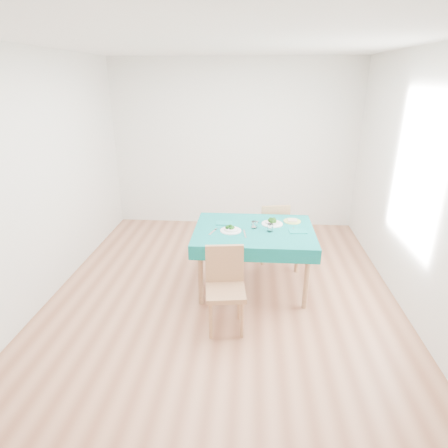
# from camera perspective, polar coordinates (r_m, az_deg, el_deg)

# --- Properties ---
(room_shell) EXTENTS (4.02, 4.52, 2.73)m
(room_shell) POSITION_cam_1_polar(r_m,az_deg,el_deg) (4.06, 0.00, 6.55)
(room_shell) COLOR brown
(room_shell) RESTS_ON ground
(table) EXTENTS (1.37, 1.04, 0.76)m
(table) POSITION_cam_1_polar(r_m,az_deg,el_deg) (4.49, 4.47, -5.27)
(table) COLOR #096563
(table) RESTS_ON ground
(chair_near) EXTENTS (0.43, 0.47, 0.96)m
(chair_near) POSITION_cam_1_polar(r_m,az_deg,el_deg) (3.71, 0.23, -9.58)
(chair_near) COLOR #986B47
(chair_near) RESTS_ON ground
(chair_far) EXTENTS (0.45, 0.48, 0.94)m
(chair_far) POSITION_cam_1_polar(r_m,az_deg,el_deg) (5.15, 7.28, -0.64)
(chair_far) COLOR #986B47
(chair_far) RESTS_ON ground
(bowl_near) EXTENTS (0.24, 0.24, 0.07)m
(bowl_near) POSITION_cam_1_polar(r_m,az_deg,el_deg) (4.25, 1.04, -0.63)
(bowl_near) COLOR white
(bowl_near) RESTS_ON table
(bowl_far) EXTENTS (0.25, 0.25, 0.08)m
(bowl_far) POSITION_cam_1_polar(r_m,az_deg,el_deg) (4.48, 7.38, 0.41)
(bowl_far) COLOR white
(bowl_far) RESTS_ON table
(fork_near) EXTENTS (0.08, 0.18, 0.00)m
(fork_near) POSITION_cam_1_polar(r_m,az_deg,el_deg) (4.24, -1.75, -1.22)
(fork_near) COLOR silver
(fork_near) RESTS_ON table
(knife_near) EXTENTS (0.04, 0.23, 0.00)m
(knife_near) POSITION_cam_1_polar(r_m,az_deg,el_deg) (4.19, 3.18, -1.49)
(knife_near) COLOR silver
(knife_near) RESTS_ON table
(fork_far) EXTENTS (0.08, 0.19, 0.00)m
(fork_far) POSITION_cam_1_polar(r_m,az_deg,el_deg) (4.46, 4.79, -0.08)
(fork_far) COLOR silver
(fork_far) RESTS_ON table
(knife_far) EXTENTS (0.04, 0.20, 0.00)m
(knife_far) POSITION_cam_1_polar(r_m,az_deg,el_deg) (4.34, 10.52, -1.02)
(knife_far) COLOR silver
(knife_far) RESTS_ON table
(napkin_near) EXTENTS (0.20, 0.14, 0.01)m
(napkin_near) POSITION_cam_1_polar(r_m,az_deg,el_deg) (4.48, 0.03, 0.13)
(napkin_near) COLOR #0D706C
(napkin_near) RESTS_ON table
(napkin_far) EXTENTS (0.21, 0.15, 0.01)m
(napkin_far) POSITION_cam_1_polar(r_m,az_deg,el_deg) (4.33, 11.16, -1.09)
(napkin_far) COLOR #0D706C
(napkin_far) RESTS_ON table
(tumbler_center) EXTENTS (0.07, 0.07, 0.08)m
(tumbler_center) POSITION_cam_1_polar(r_m,az_deg,el_deg) (4.35, 4.61, -0.11)
(tumbler_center) COLOR white
(tumbler_center) RESTS_ON table
(tumbler_side) EXTENTS (0.07, 0.07, 0.09)m
(tumbler_side) POSITION_cam_1_polar(r_m,az_deg,el_deg) (4.27, 7.03, -0.56)
(tumbler_side) COLOR white
(tumbler_side) RESTS_ON table
(side_plate) EXTENTS (0.21, 0.21, 0.01)m
(side_plate) POSITION_cam_1_polar(r_m,az_deg,el_deg) (4.62, 10.34, 0.43)
(side_plate) COLOR #BFCE64
(side_plate) RESTS_ON table
(bread_slice) EXTENTS (0.11, 0.11, 0.02)m
(bread_slice) POSITION_cam_1_polar(r_m,az_deg,el_deg) (4.61, 10.35, 0.58)
(bread_slice) COLOR beige
(bread_slice) RESTS_ON side_plate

